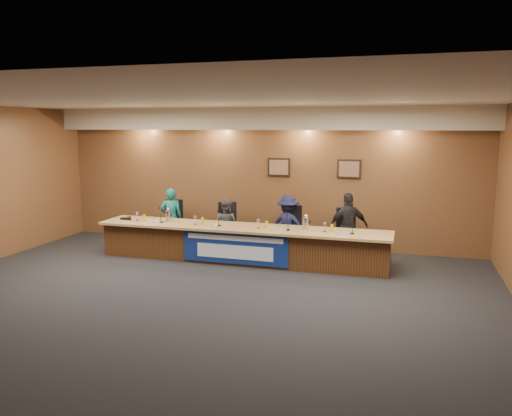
{
  "coord_description": "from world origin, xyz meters",
  "views": [
    {
      "loc": [
        3.19,
        -7.17,
        2.78
      ],
      "look_at": [
        0.29,
        2.49,
        1.13
      ],
      "focal_mm": 35.0,
      "sensor_mm": 36.0,
      "label": 1
    }
  ],
  "objects_px": {
    "panelist_c": "(288,226)",
    "office_chair_a": "(173,226)",
    "carafe_left": "(168,216)",
    "panelist_b": "(226,225)",
    "office_chair_b": "(228,229)",
    "banner": "(235,248)",
    "dais_body": "(241,245)",
    "office_chair_c": "(289,233)",
    "office_chair_d": "(349,237)",
    "speakerphone": "(127,218)",
    "carafe_right": "(306,223)",
    "panelist_d": "(348,227)",
    "panelist_a": "(171,218)"
  },
  "relations": [
    {
      "from": "panelist_b",
      "to": "office_chair_c",
      "type": "height_order",
      "value": "panelist_b"
    },
    {
      "from": "office_chair_c",
      "to": "panelist_c",
      "type": "bearing_deg",
      "value": -83.65
    },
    {
      "from": "speakerphone",
      "to": "office_chair_d",
      "type": "bearing_deg",
      "value": 10.16
    },
    {
      "from": "panelist_d",
      "to": "office_chair_a",
      "type": "xyz_separation_m",
      "value": [
        -4.06,
        0.1,
        -0.23
      ]
    },
    {
      "from": "panelist_a",
      "to": "panelist_d",
      "type": "bearing_deg",
      "value": 156.74
    },
    {
      "from": "dais_body",
      "to": "panelist_c",
      "type": "xyz_separation_m",
      "value": [
        0.83,
        0.71,
        0.32
      ]
    },
    {
      "from": "panelist_b",
      "to": "office_chair_b",
      "type": "height_order",
      "value": "panelist_b"
    },
    {
      "from": "dais_body",
      "to": "banner",
      "type": "bearing_deg",
      "value": -90.0
    },
    {
      "from": "banner",
      "to": "office_chair_b",
      "type": "bearing_deg",
      "value": 115.65
    },
    {
      "from": "panelist_a",
      "to": "panelist_d",
      "type": "distance_m",
      "value": 4.06
    },
    {
      "from": "banner",
      "to": "carafe_left",
      "type": "relative_size",
      "value": 8.76
    },
    {
      "from": "banner",
      "to": "speakerphone",
      "type": "xyz_separation_m",
      "value": [
        -2.63,
        0.37,
        0.4
      ]
    },
    {
      "from": "banner",
      "to": "carafe_right",
      "type": "relative_size",
      "value": 8.87
    },
    {
      "from": "panelist_c",
      "to": "panelist_a",
      "type": "bearing_deg",
      "value": 6.16
    },
    {
      "from": "office_chair_b",
      "to": "carafe_left",
      "type": "bearing_deg",
      "value": -163.62
    },
    {
      "from": "panelist_b",
      "to": "office_chair_d",
      "type": "height_order",
      "value": "panelist_b"
    },
    {
      "from": "panelist_b",
      "to": "office_chair_c",
      "type": "xyz_separation_m",
      "value": [
        1.42,
        0.1,
        -0.11
      ]
    },
    {
      "from": "panelist_d",
      "to": "office_chair_a",
      "type": "relative_size",
      "value": 2.97
    },
    {
      "from": "panelist_c",
      "to": "panelist_d",
      "type": "xyz_separation_m",
      "value": [
        1.28,
        0.0,
        0.05
      ]
    },
    {
      "from": "banner",
      "to": "office_chair_c",
      "type": "xyz_separation_m",
      "value": [
        0.83,
        1.22,
        0.1
      ]
    },
    {
      "from": "panelist_b",
      "to": "panelist_d",
      "type": "height_order",
      "value": "panelist_d"
    },
    {
      "from": "panelist_c",
      "to": "carafe_left",
      "type": "relative_size",
      "value": 5.3
    },
    {
      "from": "office_chair_a",
      "to": "speakerphone",
      "type": "relative_size",
      "value": 1.5
    },
    {
      "from": "panelist_b",
      "to": "carafe_left",
      "type": "relative_size",
      "value": 4.73
    },
    {
      "from": "panelist_c",
      "to": "office_chair_a",
      "type": "distance_m",
      "value": 2.78
    },
    {
      "from": "panelist_d",
      "to": "office_chair_d",
      "type": "height_order",
      "value": "panelist_d"
    },
    {
      "from": "panelist_a",
      "to": "office_chair_c",
      "type": "distance_m",
      "value": 2.78
    },
    {
      "from": "panelist_b",
      "to": "office_chair_b",
      "type": "bearing_deg",
      "value": -74.84
    },
    {
      "from": "dais_body",
      "to": "panelist_b",
      "type": "relative_size",
      "value": 5.05
    },
    {
      "from": "office_chair_c",
      "to": "office_chair_d",
      "type": "distance_m",
      "value": 1.28
    },
    {
      "from": "office_chair_a",
      "to": "office_chair_d",
      "type": "bearing_deg",
      "value": -18.63
    },
    {
      "from": "panelist_b",
      "to": "office_chair_b",
      "type": "relative_size",
      "value": 2.48
    },
    {
      "from": "office_chair_b",
      "to": "office_chair_c",
      "type": "relative_size",
      "value": 1.0
    },
    {
      "from": "dais_body",
      "to": "office_chair_a",
      "type": "relative_size",
      "value": 12.5
    },
    {
      "from": "carafe_left",
      "to": "carafe_right",
      "type": "xyz_separation_m",
      "value": [
        2.99,
        0.05,
        -0.0
      ]
    },
    {
      "from": "office_chair_b",
      "to": "office_chair_d",
      "type": "bearing_deg",
      "value": -21.66
    },
    {
      "from": "banner",
      "to": "office_chair_b",
      "type": "relative_size",
      "value": 4.58
    },
    {
      "from": "carafe_right",
      "to": "speakerphone",
      "type": "height_order",
      "value": "carafe_right"
    },
    {
      "from": "panelist_a",
      "to": "panelist_b",
      "type": "height_order",
      "value": "panelist_a"
    },
    {
      "from": "panelist_c",
      "to": "office_chair_c",
      "type": "relative_size",
      "value": 2.77
    },
    {
      "from": "office_chair_d",
      "to": "speakerphone",
      "type": "distance_m",
      "value": 4.83
    },
    {
      "from": "office_chair_c",
      "to": "office_chair_d",
      "type": "bearing_deg",
      "value": 6.35
    },
    {
      "from": "panelist_b",
      "to": "carafe_right",
      "type": "bearing_deg",
      "value": 175.9
    },
    {
      "from": "carafe_right",
      "to": "banner",
      "type": "bearing_deg",
      "value": -161.55
    },
    {
      "from": "office_chair_a",
      "to": "panelist_a",
      "type": "bearing_deg",
      "value": -108.63
    },
    {
      "from": "dais_body",
      "to": "panelist_a",
      "type": "relative_size",
      "value": 4.34
    },
    {
      "from": "office_chair_a",
      "to": "panelist_d",
      "type": "bearing_deg",
      "value": -20.05
    },
    {
      "from": "banner",
      "to": "panelist_d",
      "type": "xyz_separation_m",
      "value": [
        2.11,
        1.12,
        0.33
      ]
    },
    {
      "from": "office_chair_d",
      "to": "carafe_left",
      "type": "distance_m",
      "value": 3.87
    },
    {
      "from": "speakerphone",
      "to": "carafe_left",
      "type": "bearing_deg",
      "value": 1.25
    }
  ]
}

